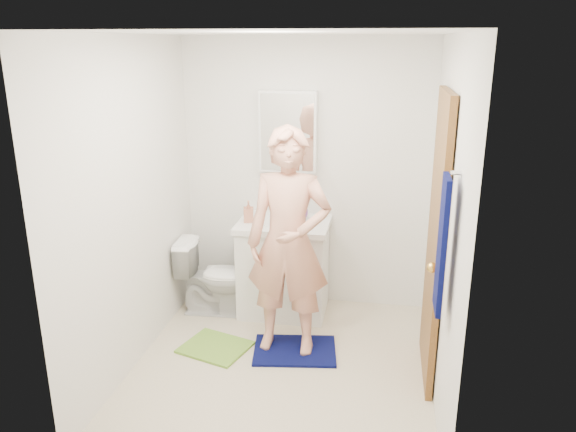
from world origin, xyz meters
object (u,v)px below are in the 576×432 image
object	(u,v)px
towel	(442,245)
man	(289,243)
soap_dispenser	(248,211)
toothbrush_cup	(302,214)
medicine_cabinet	(288,132)
toilet	(215,277)
vanity_cabinet	(284,270)

from	to	relation	value
towel	man	bearing A→B (deg)	140.88
soap_dispenser	toothbrush_cup	world-z (taller)	soap_dispenser
man	soap_dispenser	bearing A→B (deg)	128.44
medicine_cabinet	toilet	bearing A→B (deg)	-149.40
man	toothbrush_cup	bearing A→B (deg)	92.53
vanity_cabinet	soap_dispenser	distance (m)	0.62
toilet	soap_dispenser	world-z (taller)	soap_dispenser
toothbrush_cup	towel	bearing A→B (deg)	-56.96
vanity_cabinet	medicine_cabinet	bearing A→B (deg)	90.00
vanity_cabinet	medicine_cabinet	xyz separation A→B (m)	(0.00, 0.22, 1.20)
medicine_cabinet	toothbrush_cup	bearing A→B (deg)	-38.01
toilet	towel	bearing A→B (deg)	-130.63
toilet	toothbrush_cup	world-z (taller)	toothbrush_cup
medicine_cabinet	toilet	xyz separation A→B (m)	(-0.60, -0.35, -1.26)
towel	toilet	distance (m)	2.41
vanity_cabinet	soap_dispenser	world-z (taller)	soap_dispenser
medicine_cabinet	soap_dispenser	xyz separation A→B (m)	(-0.30, -0.28, -0.66)
soap_dispenser	toilet	bearing A→B (deg)	-165.94
medicine_cabinet	toilet	world-z (taller)	medicine_cabinet
vanity_cabinet	soap_dispenser	bearing A→B (deg)	-169.79
towel	toilet	size ratio (longest dim) A/B	1.18
toilet	medicine_cabinet	bearing A→B (deg)	-62.69
toilet	man	distance (m)	1.08
soap_dispenser	toothbrush_cup	size ratio (longest dim) A/B	1.63
medicine_cabinet	man	xyz separation A→B (m)	(0.16, -0.88, -0.70)
vanity_cabinet	towel	distance (m)	2.08
medicine_cabinet	soap_dispenser	distance (m)	0.77
toothbrush_cup	soap_dispenser	bearing A→B (deg)	-158.65
toilet	soap_dispenser	distance (m)	0.68
soap_dispenser	man	xyz separation A→B (m)	(0.46, -0.60, -0.04)
soap_dispenser	towel	bearing A→B (deg)	-44.03
toilet	soap_dispenser	bearing A→B (deg)	-79.23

